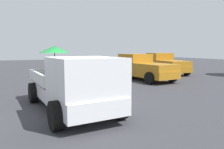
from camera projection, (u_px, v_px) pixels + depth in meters
name	position (u px, v px, depth m)	size (l,w,h in m)	color
ground_plane	(71.00, 110.00, 7.74)	(80.00, 80.00, 0.00)	#38383D
pickup_truck_main	(74.00, 84.00, 7.27)	(5.16, 2.52, 2.27)	black
pickup_truck_red	(143.00, 67.00, 15.26)	(4.94, 2.50, 1.80)	black
pickup_truck_far	(165.00, 64.00, 19.26)	(5.00, 2.66, 1.80)	black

